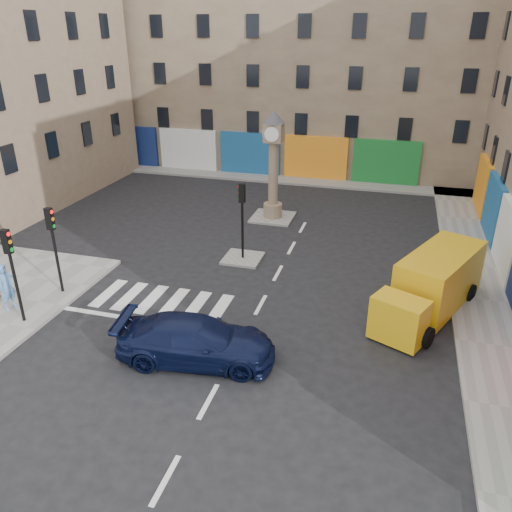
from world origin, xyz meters
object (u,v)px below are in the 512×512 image
at_px(traffic_light_island, 242,209).
at_px(clock_pillar, 273,159).
at_px(traffic_light_left_far, 53,237).
at_px(navy_sedan, 196,341).
at_px(pedestrian_blue, 7,287).
at_px(yellow_van, 432,285).
at_px(traffic_light_left_near, 11,261).

distance_m(traffic_light_island, clock_pillar, 6.07).
bearing_deg(traffic_light_left_far, navy_sedan, -20.84).
distance_m(traffic_light_island, pedestrian_blue, 10.41).
relative_size(clock_pillar, yellow_van, 0.93).
height_order(traffic_light_left_far, navy_sedan, traffic_light_left_far).
relative_size(traffic_light_left_far, yellow_van, 0.56).
height_order(traffic_light_left_far, traffic_light_island, traffic_light_left_far).
relative_size(traffic_light_island, navy_sedan, 0.70).
height_order(traffic_light_left_near, traffic_light_island, traffic_light_left_near).
bearing_deg(navy_sedan, traffic_light_left_far, 61.25).
height_order(traffic_light_island, yellow_van, traffic_light_island).
bearing_deg(traffic_light_left_near, pedestrian_blue, 150.18).
bearing_deg(traffic_light_island, yellow_van, -16.87).
xyz_separation_m(traffic_light_left_far, yellow_van, (14.86, 2.80, -1.47)).
bearing_deg(traffic_light_left_far, traffic_light_island, 40.60).
height_order(traffic_light_left_far, pedestrian_blue, traffic_light_left_far).
bearing_deg(navy_sedan, traffic_light_island, -1.65).
height_order(traffic_light_left_near, yellow_van, traffic_light_left_near).
height_order(traffic_light_left_near, traffic_light_left_far, same).
xyz_separation_m(traffic_light_left_near, navy_sedan, (7.19, -0.34, -1.85)).
relative_size(traffic_light_island, yellow_van, 0.56).
bearing_deg(pedestrian_blue, navy_sedan, -86.68).
distance_m(traffic_light_left_far, pedestrian_blue, 2.58).
height_order(yellow_van, pedestrian_blue, yellow_van).
bearing_deg(clock_pillar, navy_sedan, -86.38).
height_order(traffic_light_island, navy_sedan, traffic_light_island).
bearing_deg(clock_pillar, traffic_light_island, -90.00).
height_order(navy_sedan, pedestrian_blue, pedestrian_blue).
bearing_deg(traffic_light_left_far, traffic_light_left_near, -90.00).
bearing_deg(navy_sedan, yellow_van, -62.07).
bearing_deg(traffic_light_left_near, traffic_light_island, 51.07).
height_order(traffic_light_left_far, yellow_van, traffic_light_left_far).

